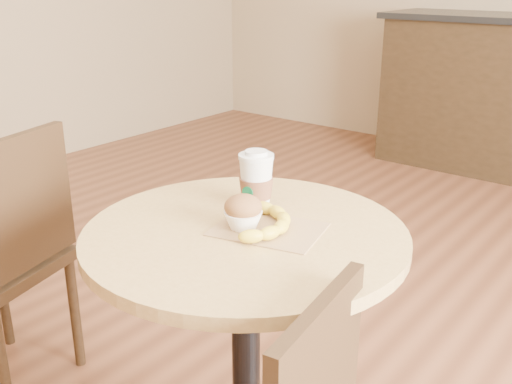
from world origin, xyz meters
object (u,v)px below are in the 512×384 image
(banana, at_px, (262,222))
(cafe_table, at_px, (246,306))
(chair_left, at_px, (4,255))
(muffin, at_px, (243,212))
(coffee_cup, at_px, (256,182))

(banana, bearing_deg, cafe_table, -165.85)
(chair_left, bearing_deg, cafe_table, 84.41)
(muffin, bearing_deg, chair_left, -170.38)
(muffin, xyz_separation_m, banana, (0.04, 0.02, -0.02))
(coffee_cup, bearing_deg, chair_left, -169.70)
(banana, bearing_deg, chair_left, 167.63)
(cafe_table, bearing_deg, muffin, 172.32)
(cafe_table, height_order, coffee_cup, coffee_cup)
(cafe_table, bearing_deg, banana, 37.13)
(muffin, relative_size, banana, 0.43)
(muffin, bearing_deg, cafe_table, -7.68)
(cafe_table, height_order, chair_left, chair_left)
(coffee_cup, bearing_deg, cafe_table, -70.53)
(cafe_table, bearing_deg, coffee_cup, 118.29)
(cafe_table, relative_size, banana, 3.62)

